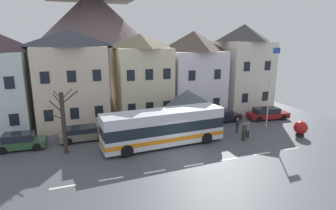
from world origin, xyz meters
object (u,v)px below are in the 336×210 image
object	(u,v)px
townhouse_02	(141,76)
flagpole	(271,83)
pedestrian_00	(237,125)
bus_shelter	(187,97)
parked_car_02	(267,113)
parked_car_01	(220,116)
harbour_buoy	(301,128)
public_bench	(199,115)
townhouse_03	(193,73)
parked_car_03	(84,133)
parked_car_00	(21,141)
townhouse_01	(71,78)
townhouse_04	(242,67)
pedestrian_02	(244,132)
bare_tree_00	(63,122)
pedestrian_03	(210,122)
pedestrian_01	(248,129)
transit_bus	(164,128)

from	to	relation	value
townhouse_02	flagpole	bearing A→B (deg)	-37.46
townhouse_02	pedestrian_00	world-z (taller)	townhouse_02
bus_shelter	parked_car_02	world-z (taller)	bus_shelter
parked_car_01	harbour_buoy	bearing A→B (deg)	-59.19
bus_shelter	public_bench	world-z (taller)	bus_shelter
townhouse_03	parked_car_03	bearing A→B (deg)	-158.07
pedestrian_00	parked_car_00	bearing A→B (deg)	172.01
townhouse_01	townhouse_04	world-z (taller)	townhouse_04
pedestrian_02	public_bench	bearing A→B (deg)	95.75
townhouse_04	flagpole	size ratio (longest dim) A/B	1.31
public_bench	harbour_buoy	size ratio (longest dim) A/B	1.14
townhouse_01	townhouse_03	distance (m)	13.93
townhouse_04	parked_car_02	distance (m)	7.29
parked_car_00	flagpole	bearing A→B (deg)	-2.36
bare_tree_00	flagpole	bearing A→B (deg)	-0.41
harbour_buoy	townhouse_04	bearing A→B (deg)	84.39
bus_shelter	flagpole	size ratio (longest dim) A/B	0.48
pedestrian_02	townhouse_03	bearing A→B (deg)	90.90
pedestrian_02	pedestrian_00	bearing A→B (deg)	71.27
townhouse_01	pedestrian_00	xyz separation A→B (m)	(14.80, -8.62, -4.13)
townhouse_02	harbour_buoy	xyz separation A→B (m)	(12.19, -11.77, -3.92)
pedestrian_03	harbour_buoy	bearing A→B (deg)	-33.74
townhouse_02	pedestrian_02	distance (m)	13.28
townhouse_02	bare_tree_00	bearing A→B (deg)	-135.55
parked_car_02	flagpole	xyz separation A→B (m)	(-2.11, -2.55, 4.02)
townhouse_01	bus_shelter	world-z (taller)	townhouse_01
parked_car_02	bare_tree_00	world-z (taller)	bare_tree_00
townhouse_01	pedestrian_02	bearing A→B (deg)	-37.16
parked_car_03	townhouse_01	bearing A→B (deg)	96.32
parked_car_01	pedestrian_00	bearing A→B (deg)	-98.43
townhouse_04	public_bench	size ratio (longest dim) A/B	6.23
pedestrian_01	bare_tree_00	xyz separation A→B (m)	(-15.92, 1.89, 1.79)
townhouse_01	townhouse_04	size ratio (longest dim) A/B	0.92
parked_car_00	public_bench	bearing A→B (deg)	12.32
flagpole	bare_tree_00	size ratio (longest dim) A/B	1.57
townhouse_03	public_bench	bearing A→B (deg)	-101.05
townhouse_01	pedestrian_02	world-z (taller)	townhouse_01
townhouse_02	harbour_buoy	world-z (taller)	townhouse_02
pedestrian_00	pedestrian_01	bearing A→B (deg)	-84.05
pedestrian_02	townhouse_02	bearing A→B (deg)	121.13
harbour_buoy	public_bench	bearing A→B (deg)	127.17
flagpole	bare_tree_00	world-z (taller)	flagpole
parked_car_02	harbour_buoy	size ratio (longest dim) A/B	3.18
townhouse_02	pedestrian_03	size ratio (longest dim) A/B	6.50
pedestrian_00	flagpole	xyz separation A→B (m)	(3.82, 0.31, 3.88)
townhouse_04	flagpole	distance (m)	8.46
townhouse_04	transit_bus	bearing A→B (deg)	-146.87
parked_car_02	pedestrian_00	size ratio (longest dim) A/B	3.22
transit_bus	pedestrian_02	world-z (taller)	transit_bus
townhouse_03	bare_tree_00	distance (m)	17.08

